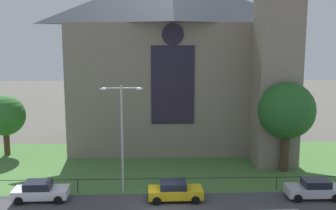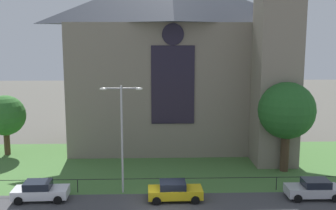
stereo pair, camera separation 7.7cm
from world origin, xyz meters
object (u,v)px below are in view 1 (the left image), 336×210
church_building (177,57)px  parked_car_silver (314,189)px  streetlamp_near (122,126)px  parked_car_white (40,191)px  parked_car_yellow (175,191)px  tree_right_near (287,111)px  tree_left_far (5,116)px

church_building → parked_car_silver: (9.81, -16.54, -9.53)m
streetlamp_near → parked_car_silver: 15.91m
parked_car_white → parked_car_yellow: bearing=-3.4°
tree_right_near → parked_car_silver: tree_right_near is taller
parked_car_white → parked_car_yellow: (10.44, -0.36, 0.00)m
streetlamp_near → parked_car_silver: streetlamp_near is taller
tree_left_far → parked_car_white: 14.91m
tree_left_far → parked_car_white: size_ratio=1.52×
church_building → parked_car_white: bearing=-125.5°
tree_right_near → streetlamp_near: streetlamp_near is taller
church_building → tree_right_near: bearing=-45.9°
parked_car_white → tree_right_near: bearing=15.2°
tree_left_far → streetlamp_near: size_ratio=0.74×
parked_car_white → streetlamp_near: bearing=10.7°
church_building → parked_car_silver: 21.46m
streetlamp_near → parked_car_yellow: 6.55m
tree_left_far → parked_car_silver: 31.40m
tree_left_far → parked_car_white: (6.98, -12.70, -3.52)m
church_building → tree_right_near: size_ratio=3.07×
church_building → parked_car_white: (-11.57, -16.22, -9.53)m
tree_right_near → parked_car_yellow: (-10.72, -6.68, -5.02)m
tree_left_far → parked_car_silver: size_ratio=1.53×
parked_car_white → church_building: bearing=53.1°
tree_right_near → streetlamp_near: (-14.85, -4.96, -0.23)m
church_building → tree_left_far: (-18.54, -3.52, -6.00)m
church_building → parked_car_silver: church_building is taller
tree_left_far → tree_right_near: bearing=-12.8°
parked_car_yellow → parked_car_silver: 10.94m
streetlamp_near → parked_car_white: streetlamp_near is taller
parked_car_white → parked_car_silver: size_ratio=1.00×
church_building → tree_right_near: church_building is taller
tree_left_far → streetlamp_near: 17.51m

